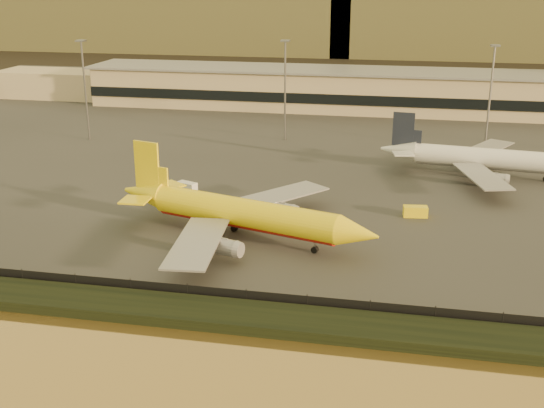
# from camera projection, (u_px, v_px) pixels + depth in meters

# --- Properties ---
(ground) EXTENTS (900.00, 900.00, 0.00)m
(ground) POSITION_uv_depth(u_px,v_px,m) (254.00, 266.00, 101.49)
(ground) COLOR black
(ground) RESTS_ON ground
(embankment) EXTENTS (320.00, 7.00, 1.40)m
(embankment) POSITION_uv_depth(u_px,v_px,m) (223.00, 315.00, 85.49)
(embankment) COLOR black
(embankment) RESTS_ON ground
(tarmac) EXTENTS (320.00, 220.00, 0.20)m
(tarmac) POSITION_uv_depth(u_px,v_px,m) (330.00, 129.00, 189.62)
(tarmac) COLOR #2D2D2D
(tarmac) RESTS_ON ground
(perimeter_fence) EXTENTS (300.00, 0.05, 2.20)m
(perimeter_fence) POSITION_uv_depth(u_px,v_px,m) (231.00, 297.00, 89.01)
(perimeter_fence) COLOR black
(perimeter_fence) RESTS_ON tarmac
(terminal_building) EXTENTS (202.00, 25.00, 12.60)m
(terminal_building) POSITION_uv_depth(u_px,v_px,m) (297.00, 88.00, 218.72)
(terminal_building) COLOR tan
(terminal_building) RESTS_ON tarmac
(apron_light_masts) EXTENTS (152.20, 12.20, 25.40)m
(apron_light_masts) POSITION_uv_depth(u_px,v_px,m) (384.00, 86.00, 163.22)
(apron_light_masts) COLOR slate
(apron_light_masts) RESTS_ON tarmac
(dhl_cargo_jet) EXTENTS (46.42, 44.38, 14.11)m
(dhl_cargo_jet) POSITION_uv_depth(u_px,v_px,m) (241.00, 214.00, 110.39)
(dhl_cargo_jet) COLOR yellow
(dhl_cargo_jet) RESTS_ON tarmac
(white_narrowbody_jet) EXTENTS (44.27, 42.91, 12.71)m
(white_narrowbody_jet) POSITION_uv_depth(u_px,v_px,m) (484.00, 159.00, 144.51)
(white_narrowbody_jet) COLOR silver
(white_narrowbody_jet) RESTS_ON tarmac
(gse_vehicle_yellow) EXTENTS (4.45, 2.43, 1.91)m
(gse_vehicle_yellow) POSITION_uv_depth(u_px,v_px,m) (415.00, 211.00, 121.23)
(gse_vehicle_yellow) COLOR yellow
(gse_vehicle_yellow) RESTS_ON tarmac
(gse_vehicle_white) EXTENTS (4.42, 3.20, 1.81)m
(gse_vehicle_white) POSITION_uv_depth(u_px,v_px,m) (187.00, 187.00, 135.48)
(gse_vehicle_white) COLOR silver
(gse_vehicle_white) RESTS_ON tarmac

